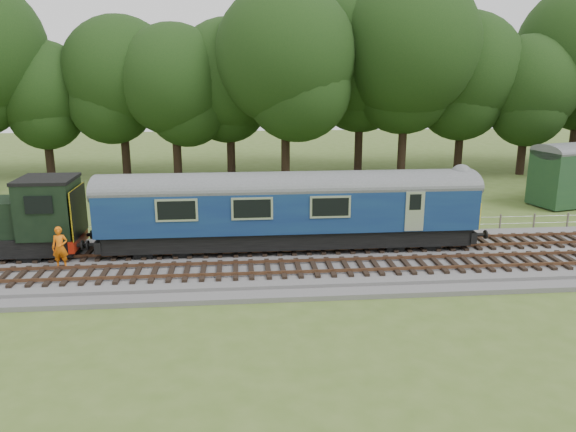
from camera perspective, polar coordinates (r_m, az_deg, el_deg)
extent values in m
plane|color=#465E22|center=(26.79, 5.24, -4.79)|extent=(120.00, 120.00, 0.00)
cube|color=#4C4C4F|center=(26.73, 5.24, -4.43)|extent=(70.00, 7.00, 0.35)
cube|color=brown|center=(27.26, 5.00, -3.34)|extent=(66.50, 0.07, 0.14)
cube|color=brown|center=(28.61, 4.50, -2.46)|extent=(66.50, 0.07, 0.14)
cube|color=brown|center=(24.48, 6.23, -5.50)|extent=(66.50, 0.07, 0.14)
cube|color=brown|center=(25.81, 5.61, -4.41)|extent=(66.50, 0.07, 0.14)
cube|color=black|center=(27.48, 0.07, -1.90)|extent=(17.46, 2.52, 0.85)
cube|color=#0F1F52|center=(27.11, 0.07, 0.99)|extent=(18.00, 2.80, 2.05)
cube|color=yellow|center=(29.40, 17.86, 0.61)|extent=(0.06, 2.74, 1.30)
cube|color=black|center=(28.69, 12.10, -1.93)|extent=(2.60, 2.00, 0.55)
cube|color=black|center=(27.66, -12.42, -2.57)|extent=(2.60, 2.00, 0.55)
cube|color=black|center=(28.36, -23.09, 0.78)|extent=(2.40, 2.55, 2.60)
cube|color=#9E1B0C|center=(28.41, -20.51, -2.29)|extent=(0.25, 2.60, 0.55)
cube|color=yellow|center=(28.02, -20.49, 0.45)|extent=(0.06, 2.55, 2.30)
imported|color=orange|center=(26.69, -22.15, -2.99)|extent=(0.69, 0.46, 1.89)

